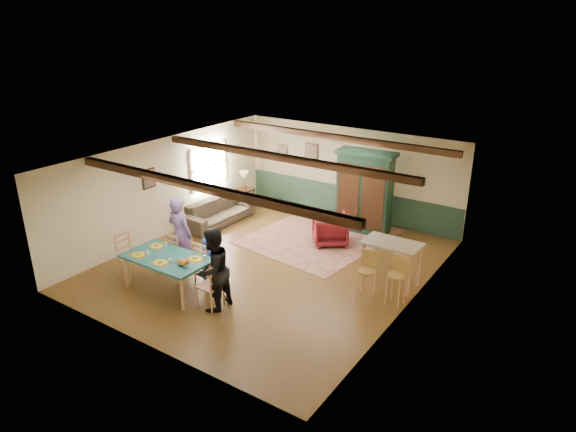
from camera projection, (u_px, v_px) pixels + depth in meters
The scene contains 35 objects.
floor at pixel (272, 264), 12.62m from camera, with size 8.00×8.00×0.00m, color #4E3316.
wall_back at pixel (349, 173), 15.23m from camera, with size 7.00×0.02×2.70m, color beige.
wall_left at pixel (166, 187), 13.95m from camera, with size 0.02×8.00×2.70m, color beige.
wall_right at pixel (412, 247), 10.32m from camera, with size 0.02×8.00×2.70m, color beige.
ceiling at pixel (270, 157), 11.64m from camera, with size 7.00×8.00×0.02m, color silver.
wainscot_back at pixel (348, 201), 15.54m from camera, with size 6.95×0.03×0.90m, color #213D2C.
ceiling_beam_front at pixel (201, 187), 9.89m from camera, with size 6.95×0.16×0.16m, color black.
ceiling_beam_mid at pixel (280, 157), 11.98m from camera, with size 6.95×0.16×0.16m, color black.
ceiling_beam_back at pixel (334, 137), 14.00m from camera, with size 6.95×0.16×0.16m, color black.
window_left at pixel (209, 166), 15.17m from camera, with size 0.06×1.60×1.30m, color white, non-canonical shape.
picture_left_wall at pixel (149, 179), 13.32m from camera, with size 0.04×0.42×0.52m, color gray, non-canonical shape.
picture_back_a at pixel (312, 152), 15.72m from camera, with size 0.45×0.04×0.55m, color gray, non-canonical shape.
picture_back_b at pixel (282, 152), 16.34m from camera, with size 0.38×0.04×0.48m, color gray, non-canonical shape.
dining_table at pixel (168, 274), 11.28m from camera, with size 1.94×1.08×0.81m, color #1D5D5D, non-canonical shape.
dining_chair_far_left at pixel (179, 252), 12.06m from camera, with size 0.45×0.47×1.02m, color tan, non-canonical shape.
dining_chair_far_right at pixel (206, 261), 11.61m from camera, with size 0.45×0.47×1.02m, color tan, non-canonical shape.
dining_chair_end_left at pixel (130, 256), 11.88m from camera, with size 0.45×0.47×1.02m, color tan, non-canonical shape.
dining_chair_end_right at pixel (210, 285), 10.59m from camera, with size 0.45×0.47×1.02m, color tan, non-canonical shape.
person_man at pixel (180, 235), 11.98m from camera, with size 0.68×0.44×1.86m, color #7F5DA0.
person_woman at pixel (213, 270), 10.40m from camera, with size 0.86×0.67×1.78m, color black.
person_child at pixel (209, 259), 11.67m from camera, with size 0.53×0.34×1.08m, color #27419F.
cat at pixel (182, 262), 10.70m from camera, with size 0.39×0.15×0.19m, color orange, non-canonical shape.
place_setting_near_left at pixel (138, 253), 11.21m from camera, with size 0.43×0.32×0.11m, color yellow, non-canonical shape.
place_setting_near_center at pixel (160, 261), 10.84m from camera, with size 0.43×0.32×0.11m, color yellow, non-canonical shape.
place_setting_far_left at pixel (157, 244), 11.62m from camera, with size 0.43×0.32×0.11m, color yellow, non-canonical shape.
place_setting_far_right at pixel (195, 257), 11.01m from camera, with size 0.43×0.32×0.11m, color yellow, non-canonical shape.
area_rug at pixel (319, 236), 14.18m from camera, with size 3.20×3.80×0.01m, color tan.
armoire at pixel (364, 192), 14.17m from camera, with size 1.63×0.65×2.30m, color #132F22.
armchair at pixel (330, 229), 13.63m from camera, with size 0.87×0.90×0.81m, color #4F0F19.
sofa at pixel (218, 212), 15.02m from camera, with size 2.35×0.92×0.68m, color #352D21.
end_table at pixel (245, 198), 16.24m from camera, with size 0.50×0.50×0.62m, color black, non-canonical shape.
table_lamp at pixel (244, 180), 16.03m from camera, with size 0.31×0.31×0.57m, color #D0BE86, non-canonical shape.
counter_table at pixel (391, 264), 11.47m from camera, with size 1.25×0.73×1.04m, color #B6A88D, non-canonical shape.
bar_stool_left at pixel (366, 277), 10.83m from camera, with size 0.39×0.43×1.10m, color #A98441, non-canonical shape.
bar_stool_right at pixel (396, 281), 10.67m from camera, with size 0.38×0.42×1.09m, color #A98441, non-canonical shape.
Camera 1 is at (6.64, -9.19, 5.69)m, focal length 32.00 mm.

